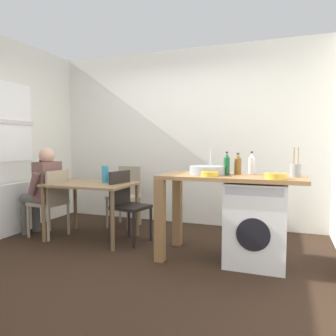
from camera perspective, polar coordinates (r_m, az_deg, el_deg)
name	(u,v)px	position (r m, az deg, el deg)	size (l,w,h in m)	color
ground_plane	(136,258)	(3.68, -5.69, -15.61)	(5.46, 5.46, 0.00)	black
wall_back	(184,137)	(5.09, 2.88, 5.46)	(4.60, 0.10, 2.70)	silver
radiator	(14,209)	(4.99, -25.60, -6.49)	(0.10, 0.80, 0.70)	white
dining_table	(91,190)	(4.33, -13.41, -3.85)	(1.10, 0.76, 0.74)	olive
chair_person_seat	(52,199)	(4.59, -19.84, -5.24)	(0.44, 0.44, 0.90)	gray
chair_opposite	(126,202)	(4.17, -7.38, -5.98)	(0.47, 0.47, 0.90)	black
chair_spare_by_wall	(126,192)	(4.96, -7.40, -4.31)	(0.42, 0.42, 0.90)	gray
seated_person	(43,186)	(4.69, -21.25, -3.07)	(0.52, 0.53, 1.20)	#595651
kitchen_counter	(212,189)	(3.52, 7.74, -3.72)	(1.50, 0.68, 0.92)	#9E7042
washing_machine	(256,223)	(3.51, 15.33, -9.36)	(0.60, 0.61, 0.86)	white
sink_basin	(207,170)	(3.51, 6.95, -0.39)	(0.38, 0.38, 0.09)	#9EA0A5
tap	(211,161)	(3.68, 7.61, 1.30)	(0.02, 0.02, 0.28)	#B2B2B7
bottle_tall_green	(227,164)	(3.52, 10.36, 0.67)	(0.06, 0.06, 0.25)	#19592D
bottle_squat_brown	(238,165)	(3.55, 12.25, 0.57)	(0.08, 0.08, 0.23)	brown
bottle_clear_small	(252,164)	(3.63, 14.58, 0.72)	(0.07, 0.07, 0.25)	silver
mixing_bowl	(210,174)	(3.30, 7.42, -1.01)	(0.18, 0.18, 0.05)	gold
utensil_crock	(296,170)	(3.47, 21.65, -0.32)	(0.11, 0.11, 0.30)	gray
colander	(276,176)	(3.20, 18.53, -1.31)	(0.20, 0.20, 0.06)	gold
vase	(105,174)	(4.31, -11.06, -1.09)	(0.09, 0.09, 0.22)	teal
scissors	(225,176)	(3.38, 10.07, -1.32)	(0.15, 0.06, 0.01)	#B2B2B7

